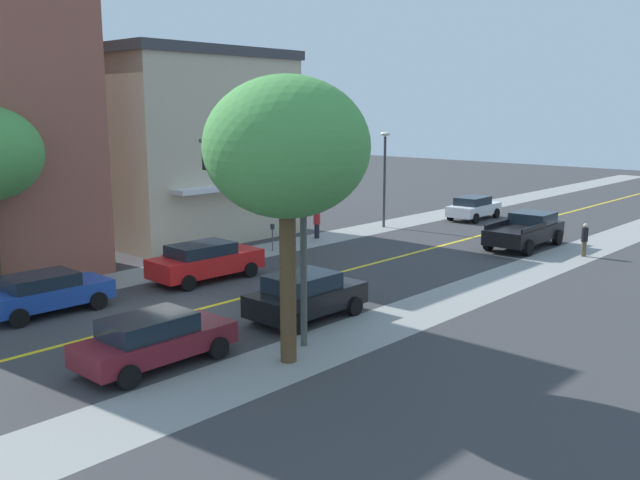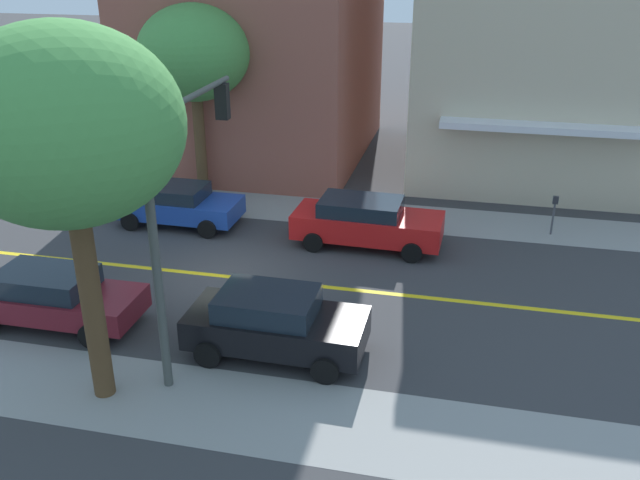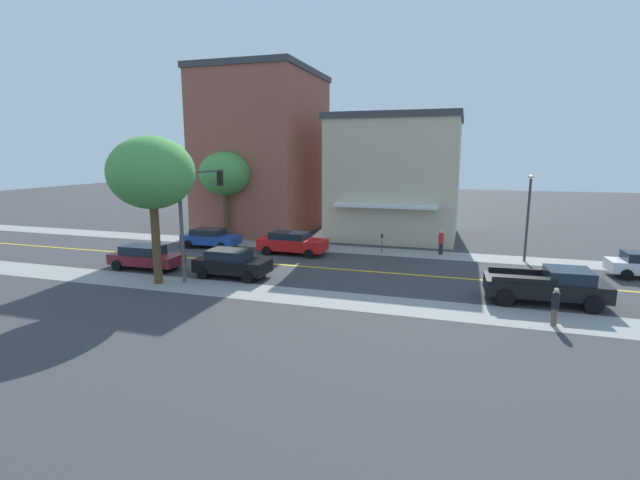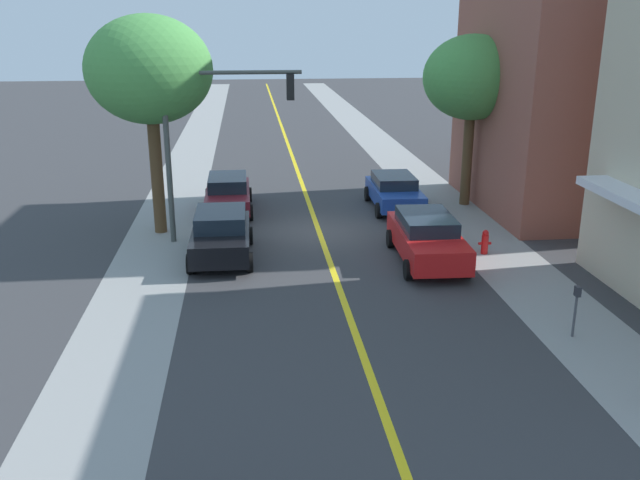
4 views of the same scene
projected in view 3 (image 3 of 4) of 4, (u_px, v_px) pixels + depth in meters
ground_plane at (223, 260)px, 30.83m from camera, size 140.00×140.00×0.00m
sidewalk_left at (260, 244)px, 36.38m from camera, size 2.65×126.00×0.01m
sidewalk_right at (169, 283)px, 25.27m from camera, size 2.65×126.00×0.01m
road_centerline_stripe at (223, 260)px, 30.83m from camera, size 0.20×126.00×0.00m
pale_office_building at (264, 152)px, 42.41m from camera, size 11.77×9.46×14.32m
brick_apartment_block at (396, 177)px, 39.19m from camera, size 10.67×10.50×10.14m
street_tree_left_near at (225, 174)px, 37.16m from camera, size 4.11×4.11×7.18m
street_tree_right_corner at (152, 173)px, 24.28m from camera, size 4.51×4.51×7.94m
fire_hydrant at (296, 242)px, 34.87m from camera, size 0.44×0.24×0.85m
parking_meter at (382, 240)px, 32.93m from camera, size 0.12×0.18×1.37m
traffic_light_mast at (195, 202)px, 26.11m from camera, size 4.84×0.32×6.55m
street_lamp at (529, 207)px, 29.87m from camera, size 0.70×0.36×5.68m
red_sedan_left_curb at (292, 242)px, 32.58m from camera, size 2.21×4.85×1.57m
blue_sedan_left_curb at (210, 238)px, 34.90m from camera, size 2.10×4.31×1.42m
black_sedan_right_curb at (232, 263)px, 26.53m from camera, size 2.14×4.28×1.59m
maroon_sedan_right_curb at (146, 257)px, 28.39m from camera, size 2.03×4.46×1.46m
black_pickup_truck at (549, 285)px, 21.82m from camera, size 2.54×5.48×1.71m
pedestrian_red_shirt at (441, 242)px, 32.41m from camera, size 0.37×0.37×1.75m
pedestrian_black_shirt at (555, 306)px, 18.95m from camera, size 0.31×0.31×1.62m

